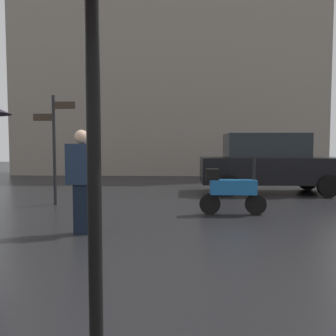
{
  "coord_description": "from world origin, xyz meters",
  "views": [
    {
      "loc": [
        0.79,
        -2.9,
        1.49
      ],
      "look_at": [
        0.49,
        4.52,
        1.02
      ],
      "focal_mm": 35.71,
      "sensor_mm": 36.0,
      "label": 1
    }
  ],
  "objects_px": {
    "parked_scooter": "(231,189)",
    "parked_car_left": "(269,163)",
    "street_signpost": "(54,139)",
    "pedestrian_with_bag": "(83,175)"
  },
  "relations": [
    {
      "from": "pedestrian_with_bag",
      "to": "street_signpost",
      "type": "bearing_deg",
      "value": -33.28
    },
    {
      "from": "parked_car_left",
      "to": "street_signpost",
      "type": "height_order",
      "value": "street_signpost"
    },
    {
      "from": "pedestrian_with_bag",
      "to": "parked_car_left",
      "type": "relative_size",
      "value": 0.39
    },
    {
      "from": "pedestrian_with_bag",
      "to": "parked_scooter",
      "type": "relative_size",
      "value": 1.22
    },
    {
      "from": "pedestrian_with_bag",
      "to": "street_signpost",
      "type": "relative_size",
      "value": 0.64
    },
    {
      "from": "parked_car_left",
      "to": "street_signpost",
      "type": "bearing_deg",
      "value": 33.11
    },
    {
      "from": "parked_scooter",
      "to": "parked_car_left",
      "type": "height_order",
      "value": "parked_car_left"
    },
    {
      "from": "parked_scooter",
      "to": "parked_car_left",
      "type": "distance_m",
      "value": 3.97
    },
    {
      "from": "parked_car_left",
      "to": "parked_scooter",
      "type": "bearing_deg",
      "value": 74.62
    },
    {
      "from": "street_signpost",
      "to": "pedestrian_with_bag",
      "type": "bearing_deg",
      "value": -60.81
    }
  ]
}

